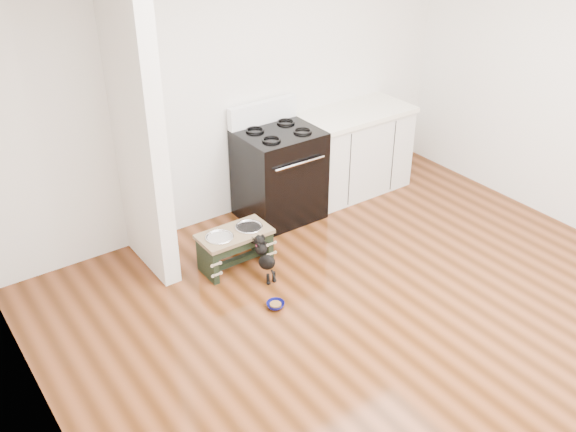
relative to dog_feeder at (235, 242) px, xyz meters
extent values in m
plane|color=#401F0B|center=(0.59, -1.62, -0.25)|extent=(5.00, 5.00, 0.00)
plane|color=silver|center=(0.59, 0.88, 1.10)|extent=(5.00, 0.00, 5.00)
plane|color=silver|center=(-1.91, -1.62, 1.10)|extent=(0.00, 5.00, 5.00)
cube|color=silver|center=(-0.58, 0.48, 1.10)|extent=(0.15, 0.80, 2.70)
cube|color=black|center=(0.84, 0.53, 0.21)|extent=(0.76, 0.65, 0.92)
cube|color=black|center=(0.84, 0.22, 0.15)|extent=(0.58, 0.02, 0.50)
cylinder|color=silver|center=(0.84, 0.18, 0.47)|extent=(0.56, 0.02, 0.02)
cube|color=white|center=(0.84, 0.81, 0.78)|extent=(0.76, 0.08, 0.22)
torus|color=black|center=(0.66, 0.39, 0.68)|extent=(0.18, 0.18, 0.02)
torus|color=black|center=(1.02, 0.39, 0.68)|extent=(0.18, 0.18, 0.02)
torus|color=black|center=(0.66, 0.67, 0.68)|extent=(0.18, 0.18, 0.02)
torus|color=black|center=(1.02, 0.67, 0.68)|extent=(0.18, 0.18, 0.02)
cube|color=silver|center=(1.82, 0.56, 0.18)|extent=(1.20, 0.60, 0.86)
cube|color=silver|center=(1.82, 0.56, 0.63)|extent=(1.24, 0.64, 0.05)
cube|color=black|center=(1.82, 0.30, -0.20)|extent=(1.20, 0.06, 0.10)
cube|color=black|center=(-0.28, 0.01, -0.09)|extent=(0.05, 0.31, 0.32)
cube|color=black|center=(0.28, 0.01, -0.09)|extent=(0.05, 0.31, 0.32)
cube|color=black|center=(0.00, -0.14, 0.03)|extent=(0.51, 0.03, 0.08)
cube|color=black|center=(0.00, 0.01, -0.20)|extent=(0.51, 0.05, 0.05)
cube|color=brown|center=(0.00, 0.01, 0.08)|extent=(0.64, 0.34, 0.04)
cylinder|color=silver|center=(-0.15, 0.01, 0.09)|extent=(0.22, 0.22, 0.04)
cylinder|color=silver|center=(0.15, 0.01, 0.09)|extent=(0.22, 0.22, 0.04)
torus|color=silver|center=(-0.15, 0.01, 0.11)|extent=(0.25, 0.25, 0.02)
torus|color=silver|center=(0.15, 0.01, 0.11)|extent=(0.25, 0.25, 0.02)
cylinder|color=black|center=(0.08, -0.39, -0.20)|extent=(0.03, 0.03, 0.10)
cylinder|color=black|center=(0.15, -0.39, -0.20)|extent=(0.03, 0.03, 0.10)
sphere|color=black|center=(0.08, -0.40, -0.24)|extent=(0.04, 0.04, 0.04)
sphere|color=black|center=(0.15, -0.40, -0.24)|extent=(0.04, 0.04, 0.04)
ellipsoid|color=black|center=(0.11, -0.33, -0.08)|extent=(0.11, 0.26, 0.23)
sphere|color=black|center=(0.11, -0.25, 0.02)|extent=(0.11, 0.11, 0.11)
sphere|color=black|center=(0.11, -0.21, 0.09)|extent=(0.09, 0.09, 0.09)
sphere|color=black|center=(0.08, -0.15, 0.09)|extent=(0.03, 0.03, 0.03)
sphere|color=black|center=(0.14, -0.15, 0.09)|extent=(0.03, 0.03, 0.03)
cylinder|color=black|center=(0.11, -0.43, -0.15)|extent=(0.02, 0.07, 0.08)
torus|color=#C63A5E|center=(0.11, -0.23, 0.05)|extent=(0.09, 0.06, 0.08)
imported|color=#0D0E5F|center=(-0.05, -0.70, -0.23)|extent=(0.18, 0.18, 0.05)
cylinder|color=brown|center=(-0.05, -0.70, -0.22)|extent=(0.10, 0.10, 0.02)
camera|label=1|loc=(-2.38, -4.18, 3.03)|focal=40.00mm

